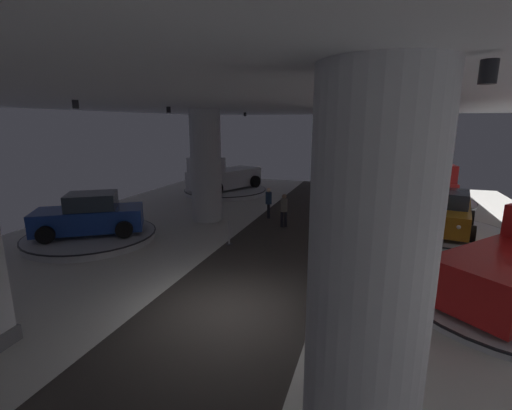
% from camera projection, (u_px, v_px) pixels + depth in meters
% --- Properties ---
extents(ground, '(24.00, 44.00, 0.06)m').
position_uv_depth(ground, '(227.00, 312.00, 9.48)').
color(ground, silver).
extents(ceiling_with_spotlights, '(24.00, 44.00, 0.39)m').
position_uv_depth(ceiling_with_spotlights, '(223.00, 91.00, 8.23)').
color(ceiling_with_spotlights, silver).
extents(column_right, '(1.52, 1.52, 5.50)m').
position_uv_depth(column_right, '(368.00, 294.00, 4.53)').
color(column_right, silver).
rests_on(column_right, ground).
extents(column_left, '(1.51, 1.51, 5.50)m').
position_uv_depth(column_left, '(206.00, 166.00, 17.84)').
color(column_left, silver).
rests_on(column_left, ground).
extents(display_platform_mid_left, '(5.26, 5.26, 0.32)m').
position_uv_depth(display_platform_mid_left, '(92.00, 236.00, 15.14)').
color(display_platform_mid_left, '#B7B7BC').
rests_on(display_platform_mid_left, ground).
extents(display_car_mid_left, '(4.51, 3.79, 1.71)m').
position_uv_depth(display_car_mid_left, '(90.00, 216.00, 14.94)').
color(display_car_mid_left, navy).
rests_on(display_car_mid_left, display_platform_mid_left).
extents(display_platform_deep_left, '(5.68, 5.68, 0.31)m').
position_uv_depth(display_platform_deep_left, '(225.00, 191.00, 25.21)').
color(display_platform_deep_left, silver).
rests_on(display_platform_deep_left, ground).
extents(pickup_truck_deep_left, '(4.19, 5.70, 2.30)m').
position_uv_depth(pickup_truck_deep_left, '(222.00, 176.00, 24.74)').
color(pickup_truck_deep_left, silver).
rests_on(pickup_truck_deep_left, display_platform_deep_left).
extents(display_platform_deep_right, '(5.68, 5.68, 0.34)m').
position_uv_depth(display_platform_deep_right, '(423.00, 202.00, 21.68)').
color(display_platform_deep_right, silver).
rests_on(display_platform_deep_right, ground).
extents(pickup_truck_deep_right, '(3.11, 5.50, 2.30)m').
position_uv_depth(pickup_truck_deep_right, '(426.00, 185.00, 21.13)').
color(pickup_truck_deep_right, red).
rests_on(pickup_truck_deep_right, display_platform_deep_right).
extents(display_platform_far_right, '(5.26, 5.26, 0.24)m').
position_uv_depth(display_platform_far_right, '(444.00, 232.00, 15.89)').
color(display_platform_far_right, silver).
rests_on(display_platform_far_right, ground).
extents(display_car_far_right, '(2.86, 4.47, 1.71)m').
position_uv_depth(display_car_far_right, '(447.00, 213.00, 15.72)').
color(display_car_far_right, '#B77519').
rests_on(display_car_far_right, display_platform_far_right).
extents(visitor_walking_near, '(0.32, 0.32, 1.59)m').
position_uv_depth(visitor_walking_near, '(284.00, 208.00, 16.96)').
color(visitor_walking_near, black).
rests_on(visitor_walking_near, ground).
extents(visitor_walking_far, '(0.32, 0.32, 1.59)m').
position_uv_depth(visitor_walking_far, '(269.00, 201.00, 18.54)').
color(visitor_walking_far, black).
rests_on(visitor_walking_far, ground).
extents(stanchion_a, '(0.28, 0.28, 1.01)m').
position_uv_depth(stanchion_a, '(229.00, 236.00, 14.58)').
color(stanchion_a, '#333338').
rests_on(stanchion_a, ground).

